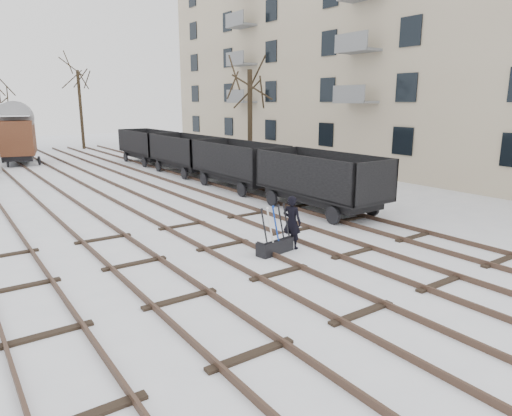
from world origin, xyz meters
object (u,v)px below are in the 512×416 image
(worker, at_px, (292,222))
(freight_wagon_a, at_px, (320,189))
(ground_frame, at_px, (275,244))
(box_van_wagon, at_px, (18,136))

(worker, distance_m, freight_wagon_a, 5.40)
(worker, relative_size, freight_wagon_a, 0.28)
(worker, bearing_deg, freight_wagon_a, -75.28)
(ground_frame, distance_m, box_van_wagon, 28.04)
(ground_frame, distance_m, worker, 0.96)
(ground_frame, bearing_deg, box_van_wagon, 86.71)
(ground_frame, height_order, freight_wagon_a, freight_wagon_a)
(ground_frame, relative_size, freight_wagon_a, 0.24)
(freight_wagon_a, bearing_deg, box_van_wagon, 108.47)
(ground_frame, height_order, worker, worker)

